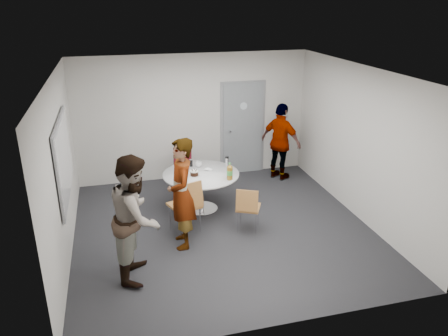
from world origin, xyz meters
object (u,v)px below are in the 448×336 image
object	(u,v)px
chair_near_left	(187,202)
chair_near_right	(248,205)
whiteboard	(64,159)
table	(202,178)
chair_far	(184,165)
person_left	(136,217)
person_main	(182,194)
person_right	(281,142)
door	(243,129)

from	to	relation	value
chair_near_left	chair_near_right	size ratio (longest dim) A/B	1.20
whiteboard	table	world-z (taller)	whiteboard
chair_near_left	chair_far	bearing A→B (deg)	62.14
table	person_left	world-z (taller)	person_left
person_main	person_right	xyz separation A→B (m)	(2.54, 2.22, -0.06)
chair_near_left	person_right	size ratio (longest dim) A/B	0.58
chair_near_right	person_main	bearing A→B (deg)	-146.82
chair_near_left	person_main	world-z (taller)	person_main
person_left	person_right	distance (m)	4.34
chair_near_left	table	bearing A→B (deg)	42.51
person_main	person_right	size ratio (longest dim) A/B	1.07
table	person_main	world-z (taller)	person_main
door	person_main	xyz separation A→B (m)	(-1.85, -2.81, -0.12)
chair_far	person_main	bearing A→B (deg)	76.77
whiteboard	chair_near_left	world-z (taller)	whiteboard
person_main	person_left	bearing A→B (deg)	-47.77
person_main	chair_far	bearing A→B (deg)	171.79
chair_near_right	chair_near_left	bearing A→B (deg)	-163.66
whiteboard	table	distance (m)	2.50
door	whiteboard	world-z (taller)	door
person_right	chair_far	bearing A→B (deg)	55.60
chair_near_right	person_left	world-z (taller)	person_left
table	person_main	size ratio (longest dim) A/B	0.78
person_left	whiteboard	bearing A→B (deg)	52.22
whiteboard	person_left	size ratio (longest dim) A/B	1.04
whiteboard	chair_far	bearing A→B (deg)	39.24
chair_near_left	person_left	xyz separation A→B (m)	(-0.88, -0.94, 0.32)
chair_far	person_right	xyz separation A→B (m)	(2.12, -0.04, 0.34)
chair_far	person_right	bearing A→B (deg)	175.92
table	person_right	bearing A→B (deg)	28.64
chair_near_left	person_right	bearing A→B (deg)	18.66
person_right	person_left	bearing A→B (deg)	97.72
person_left	person_main	bearing A→B (deg)	-37.62
door	person_right	size ratio (longest dim) A/B	1.26
door	whiteboard	bearing A→B (deg)	-147.34
door	person_main	size ratio (longest dim) A/B	1.18
door	whiteboard	size ratio (longest dim) A/B	1.12
door	person_main	bearing A→B (deg)	-123.36
chair_near_left	person_left	bearing A→B (deg)	-152.86
door	chair_far	distance (m)	1.62
door	person_left	bearing A→B (deg)	-127.05
person_left	person_right	world-z (taller)	person_left
chair_near_left	chair_far	world-z (taller)	chair_near_left
chair_near_left	door	bearing A→B (deg)	35.75
chair_near_left	person_main	distance (m)	0.46
table	person_main	xyz separation A→B (m)	(-0.57, -1.15, 0.27)
person_left	chair_far	bearing A→B (deg)	-9.54
door	chair_far	bearing A→B (deg)	-159.13
person_left	table	bearing A→B (deg)	-24.33
table	chair_near_right	world-z (taller)	table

